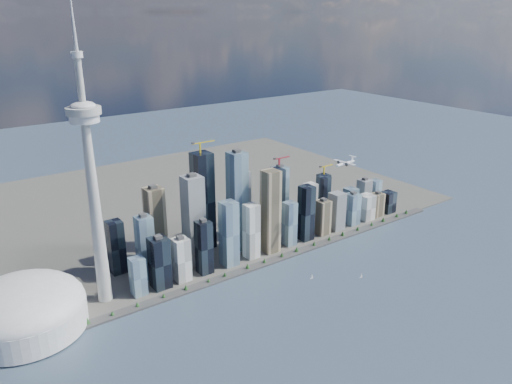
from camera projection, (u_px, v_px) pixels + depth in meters
ground at (340, 324)px, 856.54m from camera, size 4000.00×4000.00×0.00m
seawall at (255, 267)px, 1046.56m from camera, size 1100.00×22.00×4.00m
land at (161, 204)px, 1389.98m from camera, size 1400.00×900.00×3.00m
shoreline_trees at (255, 264)px, 1044.25m from camera, size 960.53×7.20×8.80m
skyscraper_cluster at (254, 215)px, 1120.36m from camera, size 736.00×142.00×246.15m
needle_tower at (92, 180)px, 847.80m from camera, size 56.00×56.00×550.50m
dome_stadium at (24, 309)px, 829.97m from camera, size 200.00×200.00×86.00m
airplane at (345, 163)px, 1052.97m from camera, size 62.96×55.73×15.34m
sailboat_west at (361, 276)px, 1006.95m from camera, size 7.31×2.23×10.15m
sailboat_east at (312, 277)px, 1002.93m from camera, size 7.33×2.54×10.13m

